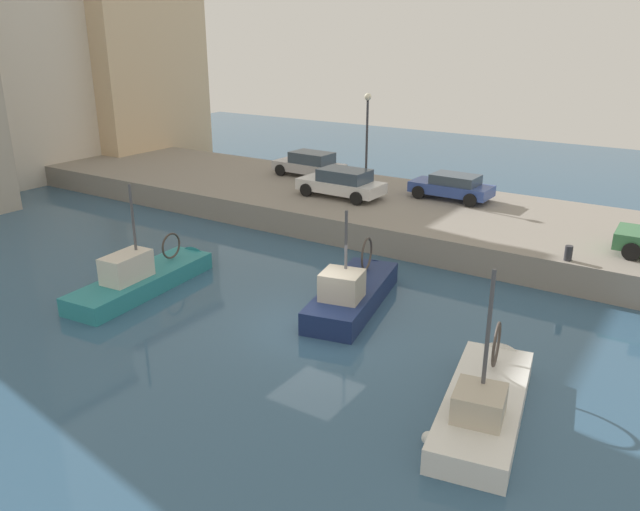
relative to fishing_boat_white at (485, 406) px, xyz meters
The scene contains 11 objects.
water_surface 6.47m from the fishing_boat_white, 75.02° to the left, with size 80.00×80.00×0.00m, color #335675.
quay_wall 14.59m from the fishing_boat_white, 25.37° to the left, with size 9.00×56.00×1.20m, color gray.
fishing_boat_white is the anchor object (origin of this frame).
fishing_boat_navy 7.23m from the fishing_boat_white, 57.50° to the left, with size 6.51×2.96×4.45m.
fishing_boat_teal 13.30m from the fishing_boat_white, 86.04° to the left, with size 7.02×2.27×4.80m.
parked_car_white 17.15m from the fishing_boat_white, 43.86° to the left, with size 2.07×4.31×1.40m.
parked_car_silver 21.97m from the fishing_boat_white, 45.91° to the left, with size 2.01×4.17×1.38m.
parked_car_blue 16.56m from the fishing_boat_white, 25.52° to the left, with size 1.93×3.96×1.24m.
mooring_bollard_north 9.13m from the fishing_boat_white, ahead, with size 0.28×0.28×0.55m, color #2D2D33.
quay_streetlamp 19.33m from the fishing_boat_white, 38.82° to the left, with size 0.36×0.36×4.83m.
waterfront_building_west 37.80m from the fishing_boat_white, 62.37° to the left, with size 9.15×8.25×12.72m.
Camera 1 is at (-15.48, -10.32, 9.12)m, focal length 35.56 mm.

